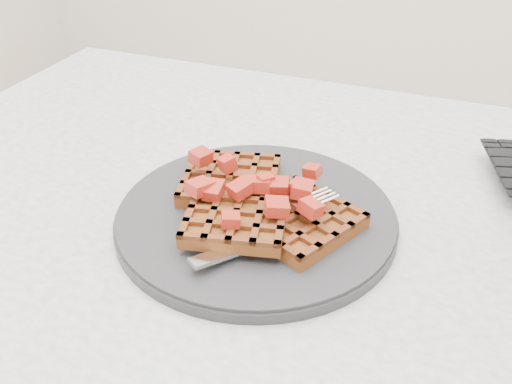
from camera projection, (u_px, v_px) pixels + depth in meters
table at (329, 308)px, 0.67m from camera, size 1.20×0.80×0.75m
plate at (256, 217)px, 0.62m from camera, size 0.30×0.30×0.02m
waffles at (255, 204)px, 0.60m from camera, size 0.23×0.20×0.03m
strawberry_pile at (256, 181)px, 0.59m from camera, size 0.15×0.15×0.02m
fork at (277, 232)px, 0.57m from camera, size 0.12×0.16×0.02m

